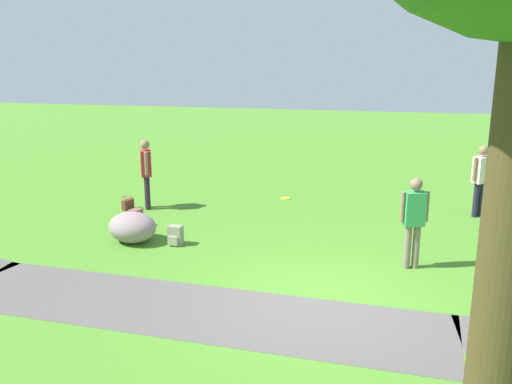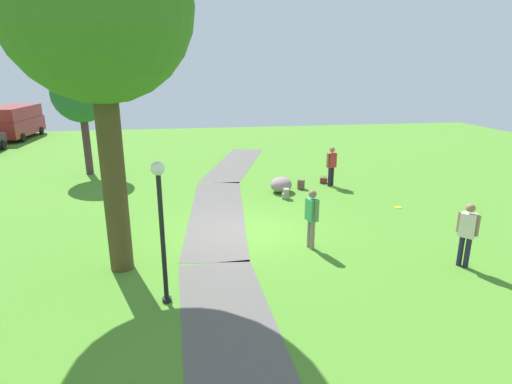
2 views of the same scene
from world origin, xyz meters
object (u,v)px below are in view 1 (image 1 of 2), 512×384
object	(u,v)px
woman_with_handbag	(146,169)
backpack_by_boulder	(175,236)
man_near_boulder	(481,176)
handbag_on_grass	(128,204)
spare_backpack_on_lawn	(136,218)
lawn_boulder	(132,227)
passerby_on_path	(414,217)
frisbee_on_grass	(285,198)

from	to	relation	value
woman_with_handbag	backpack_by_boulder	xyz separation A→B (m)	(-1.46, 2.33, -0.80)
man_near_boulder	handbag_on_grass	bearing A→B (deg)	6.57
backpack_by_boulder	spare_backpack_on_lawn	size ratio (longest dim) A/B	1.00
lawn_boulder	spare_backpack_on_lawn	distance (m)	0.98
woman_with_handbag	passerby_on_path	world-z (taller)	woman_with_handbag
handbag_on_grass	man_near_boulder	bearing A→B (deg)	-173.43
man_near_boulder	handbag_on_grass	distance (m)	8.38
woman_with_handbag	handbag_on_grass	world-z (taller)	woman_with_handbag
man_near_boulder	spare_backpack_on_lawn	xyz separation A→B (m)	(7.58, 2.18, -0.78)
lawn_boulder	frisbee_on_grass	distance (m)	4.64
man_near_boulder	spare_backpack_on_lawn	world-z (taller)	man_near_boulder
spare_backpack_on_lawn	lawn_boulder	bearing A→B (deg)	107.32
backpack_by_boulder	spare_backpack_on_lawn	world-z (taller)	same
spare_backpack_on_lawn	frisbee_on_grass	bearing A→B (deg)	-136.04
woman_with_handbag	spare_backpack_on_lawn	bearing A→B (deg)	100.21
spare_backpack_on_lawn	handbag_on_grass	bearing A→B (deg)	-60.12
frisbee_on_grass	backpack_by_boulder	bearing A→B (deg)	65.32
woman_with_handbag	handbag_on_grass	size ratio (longest dim) A/B	4.91
woman_with_handbag	passerby_on_path	distance (m)	6.66
lawn_boulder	passerby_on_path	xyz separation A→B (m)	(-5.55, 0.40, 0.68)
passerby_on_path	frisbee_on_grass	distance (m)	5.17
lawn_boulder	handbag_on_grass	world-z (taller)	lawn_boulder
passerby_on_path	backpack_by_boulder	world-z (taller)	passerby_on_path
woman_with_handbag	spare_backpack_on_lawn	xyz separation A→B (m)	(-0.25, 1.38, -0.80)
lawn_boulder	passerby_on_path	world-z (taller)	passerby_on_path
lawn_boulder	frisbee_on_grass	world-z (taller)	lawn_boulder
handbag_on_grass	backpack_by_boulder	size ratio (longest dim) A/B	0.87
woman_with_handbag	lawn_boulder	bearing A→B (deg)	103.12
handbag_on_grass	passerby_on_path	bearing A→B (deg)	158.72
passerby_on_path	man_near_boulder	bearing A→B (deg)	-116.46
passerby_on_path	woman_with_handbag	bearing A→B (deg)	-23.99
handbag_on_grass	lawn_boulder	bearing A→B (deg)	114.75
lawn_boulder	man_near_boulder	world-z (taller)	man_near_boulder
lawn_boulder	passerby_on_path	distance (m)	5.60
lawn_boulder	man_near_boulder	bearing A→B (deg)	-156.94
lawn_boulder	woman_with_handbag	bearing A→B (deg)	-76.88
passerby_on_path	spare_backpack_on_lawn	world-z (taller)	passerby_on_path
backpack_by_boulder	lawn_boulder	bearing A→B (deg)	-0.93
backpack_by_boulder	frisbee_on_grass	world-z (taller)	backpack_by_boulder
spare_backpack_on_lawn	man_near_boulder	bearing A→B (deg)	-163.98
handbag_on_grass	backpack_by_boulder	bearing A→B (deg)	131.49
woman_with_handbag	frisbee_on_grass	xyz separation A→B (m)	(-3.21, -1.47, -0.98)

